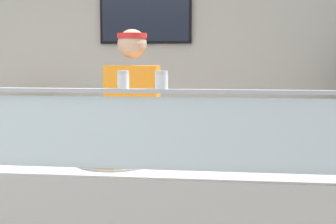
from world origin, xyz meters
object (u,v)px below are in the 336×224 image
Objects in this scene: parmesan_shaker at (123,81)px; pizza_box_stack at (21,113)px; pizza_tray at (116,160)px; worker_figure at (133,133)px; pepper_flake_shaker at (162,81)px; pizza_server at (113,157)px.

parmesan_shaker is 2.65m from pizza_box_stack.
worker_figure is at bearing 93.33° from pizza_tray.
worker_figure is 1.74m from pizza_box_stack.
pepper_flake_shaker is at bearing -71.14° from worker_figure.
worker_figure reaches higher than pizza_tray.
worker_figure reaches higher than parmesan_shaker.
pizza_tray is 0.74m from worker_figure.
pizza_tray is 0.57m from parmesan_shaker.
parmesan_shaker is 1.00× the size of pepper_flake_shaker.
parmesan_shaker is (0.13, -0.28, 0.45)m from pizza_server.
pizza_tray is at bearing -86.67° from worker_figure.
parmesan_shaker is 0.05× the size of worker_figure.
pizza_tray is 4.97× the size of pepper_flake_shaker.
pepper_flake_shaker is (0.31, -0.30, 0.47)m from pizza_tray.
parmesan_shaker is at bearing -81.28° from worker_figure.
pizza_server is at bearing -53.27° from pizza_box_stack.
parmesan_shaker is 1.13m from worker_figure.
pepper_flake_shaker is 0.18× the size of pizza_box_stack.
pizza_box_stack is at bearing 128.68° from pepper_flake_shaker.
parmesan_shaker reaches higher than pizza_box_stack.
pepper_flake_shaker reaches higher than pizza_server.
pepper_flake_shaker is at bearing -48.74° from pizza_server.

